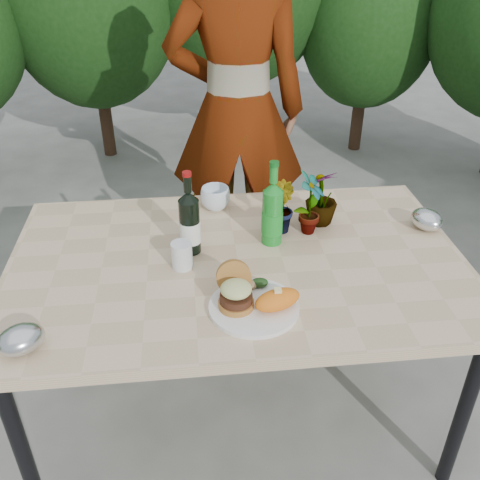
{
  "coord_description": "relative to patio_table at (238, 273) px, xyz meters",
  "views": [
    {
      "loc": [
        -0.16,
        -1.54,
        1.81
      ],
      "look_at": [
        0.0,
        -0.08,
        0.88
      ],
      "focal_mm": 40.0,
      "sensor_mm": 36.0,
      "label": 1
    }
  ],
  "objects": [
    {
      "name": "sparkling_water",
      "position": [
        0.14,
        0.1,
        0.17
      ],
      "size": [
        0.08,
        0.08,
        0.32
      ],
      "rotation": [
        0.0,
        0.0,
        -0.34
      ],
      "color": "#178223",
      "rests_on": "patio_table"
    },
    {
      "name": "ground",
      "position": [
        0.0,
        0.0,
        -0.69
      ],
      "size": [
        80.0,
        80.0,
        0.0
      ],
      "primitive_type": "plane",
      "color": "slate",
      "rests_on": "ground"
    },
    {
      "name": "seedling_right",
      "position": [
        0.35,
        0.22,
        0.17
      ],
      "size": [
        0.17,
        0.17,
        0.22
      ],
      "primitive_type": "imported",
      "rotation": [
        0.0,
        0.0,
        3.64
      ],
      "color": "#23571D",
      "rests_on": "patio_table"
    },
    {
      "name": "patio_table",
      "position": [
        0.0,
        0.0,
        0.0
      ],
      "size": [
        1.6,
        1.0,
        0.75
      ],
      "color": "#D1B38B",
      "rests_on": "ground"
    },
    {
      "name": "wine_bottle",
      "position": [
        -0.16,
        0.07,
        0.17
      ],
      "size": [
        0.07,
        0.07,
        0.31
      ],
      "rotation": [
        0.0,
        0.0,
        -0.35
      ],
      "color": "black",
      "rests_on": "patio_table"
    },
    {
      "name": "sweet_potato",
      "position": [
        0.09,
        -0.3,
        0.1
      ],
      "size": [
        0.17,
        0.12,
        0.06
      ],
      "primitive_type": "ellipsoid",
      "rotation": [
        0.0,
        0.0,
        0.35
      ],
      "color": "orange",
      "rests_on": "dinner_plate"
    },
    {
      "name": "grilled_veg",
      "position": [
        0.04,
        -0.18,
        0.09
      ],
      "size": [
        0.08,
        0.05,
        0.03
      ],
      "color": "olive",
      "rests_on": "dinner_plate"
    },
    {
      "name": "person",
      "position": [
        0.1,
        0.99,
        0.25
      ],
      "size": [
        0.72,
        0.5,
        1.89
      ],
      "primitive_type": "imported",
      "rotation": [
        0.0,
        0.0,
        3.07
      ],
      "color": "#8A5E45",
      "rests_on": "ground"
    },
    {
      "name": "foil_packet_left",
      "position": [
        -0.64,
        -0.38,
        0.1
      ],
      "size": [
        0.17,
        0.16,
        0.08
      ],
      "primitive_type": "ellipsoid",
      "rotation": [
        0.0,
        0.0,
        0.54
      ],
      "color": "#B8BBBF",
      "rests_on": "patio_table"
    },
    {
      "name": "foil_packet_right",
      "position": [
        0.74,
        0.13,
        0.1
      ],
      "size": [
        0.15,
        0.16,
        0.08
      ],
      "primitive_type": "ellipsoid",
      "rotation": [
        0.0,
        0.0,
        1.98
      ],
      "color": "silver",
      "rests_on": "patio_table"
    },
    {
      "name": "blue_bowl",
      "position": [
        -0.05,
        0.38,
        0.1
      ],
      "size": [
        0.14,
        0.14,
        0.09
      ],
      "primitive_type": "imported",
      "rotation": [
        0.0,
        0.0,
        -0.22
      ],
      "color": "silver",
      "rests_on": "patio_table"
    },
    {
      "name": "dinner_plate",
      "position": [
        0.02,
        -0.28,
        0.06
      ],
      "size": [
        0.28,
        0.28,
        0.01
      ],
      "primitive_type": "cylinder",
      "color": "white",
      "rests_on": "patio_table"
    },
    {
      "name": "shrub_hedge",
      "position": [
        0.27,
        1.79,
        0.48
      ],
      "size": [
        6.9,
        5.2,
        2.26
      ],
      "color": "#382316",
      "rests_on": "ground"
    },
    {
      "name": "seedling_mid",
      "position": [
        0.18,
        0.18,
        0.15
      ],
      "size": [
        0.1,
        0.12,
        0.19
      ],
      "primitive_type": "imported",
      "rotation": [
        0.0,
        0.0,
        1.76
      ],
      "color": "#2B571E",
      "rests_on": "patio_table"
    },
    {
      "name": "plastic_cup",
      "position": [
        -0.19,
        -0.03,
        0.1
      ],
      "size": [
        0.07,
        0.07,
        0.09
      ],
      "primitive_type": "cylinder",
      "color": "silver",
      "rests_on": "patio_table"
    },
    {
      "name": "seedling_left",
      "position": [
        0.28,
        0.15,
        0.18
      ],
      "size": [
        0.14,
        0.16,
        0.25
      ],
      "primitive_type": "imported",
      "rotation": [
        0.0,
        0.0,
        1.06
      ],
      "color": "#20511B",
      "rests_on": "patio_table"
    },
    {
      "name": "burger_stack",
      "position": [
        -0.03,
        -0.26,
        0.12
      ],
      "size": [
        0.11,
        0.16,
        0.11
      ],
      "color": "#B7722D",
      "rests_on": "dinner_plate"
    }
  ]
}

